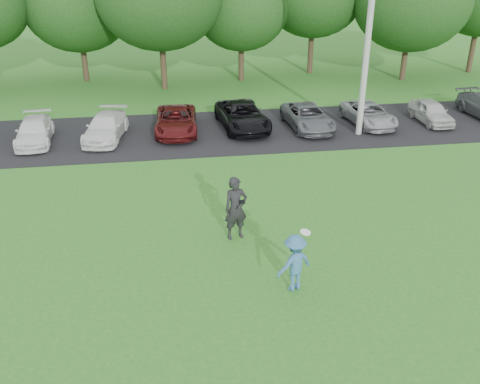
# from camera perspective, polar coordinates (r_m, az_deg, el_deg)

# --- Properties ---
(ground) EXTENTS (100.00, 100.00, 0.00)m
(ground) POSITION_cam_1_polar(r_m,az_deg,el_deg) (14.37, 2.11, -10.70)
(ground) COLOR #276F1F
(ground) RESTS_ON ground
(parking_lot) EXTENTS (32.00, 6.50, 0.03)m
(parking_lot) POSITION_cam_1_polar(r_m,az_deg,el_deg) (25.90, -3.14, 6.42)
(parking_lot) COLOR black
(parking_lot) RESTS_ON ground
(utility_pole) EXTENTS (0.28, 0.28, 9.14)m
(utility_pole) POSITION_cam_1_polar(r_m,az_deg,el_deg) (25.11, 13.52, 15.91)
(utility_pole) COLOR #AAABA5
(utility_pole) RESTS_ON ground
(frisbee_player) EXTENTS (1.20, 0.97, 1.91)m
(frisbee_player) POSITION_cam_1_polar(r_m,az_deg,el_deg) (14.13, 5.84, -7.53)
(frisbee_player) COLOR teal
(frisbee_player) RESTS_ON ground
(camera_bystander) EXTENTS (0.83, 0.64, 2.02)m
(camera_bystander) POSITION_cam_1_polar(r_m,az_deg,el_deg) (16.31, -0.45, -1.75)
(camera_bystander) COLOR black
(camera_bystander) RESTS_ON ground
(parked_cars) EXTENTS (30.46, 4.91, 1.24)m
(parked_cars) POSITION_cam_1_polar(r_m,az_deg,el_deg) (25.80, -1.70, 7.73)
(parked_cars) COLOR #56575D
(parked_cars) RESTS_ON parking_lot
(tree_row) EXTENTS (42.39, 9.85, 8.64)m
(tree_row) POSITION_cam_1_polar(r_m,az_deg,el_deg) (34.52, -2.40, 19.59)
(tree_row) COLOR #38281C
(tree_row) RESTS_ON ground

